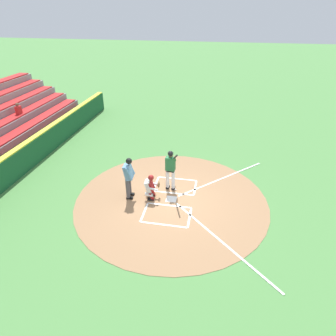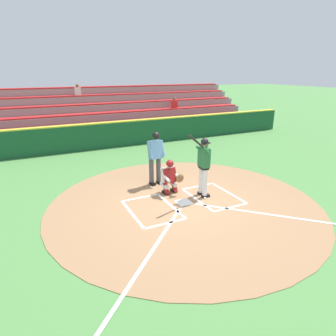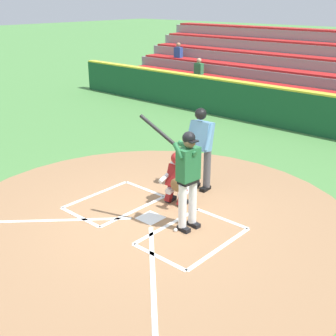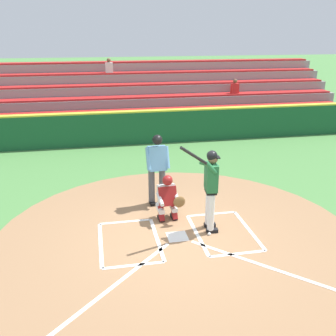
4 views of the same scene
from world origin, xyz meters
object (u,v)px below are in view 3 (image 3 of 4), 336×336
(plate_umpire, at_px, (201,143))
(baseball, at_px, (176,230))
(catcher, at_px, (178,177))
(batter, at_px, (187,174))

(plate_umpire, xyz_separation_m, baseball, (-0.85, 1.82, -1.04))
(catcher, bearing_deg, plate_umpire, -83.63)
(catcher, relative_size, baseball, 15.27)
(batter, height_order, baseball, batter)
(batter, distance_m, baseball, 1.09)
(batter, relative_size, baseball, 28.76)
(plate_umpire, bearing_deg, batter, 119.88)
(batter, bearing_deg, plate_umpire, -60.12)
(catcher, relative_size, plate_umpire, 0.61)
(catcher, distance_m, baseball, 1.31)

